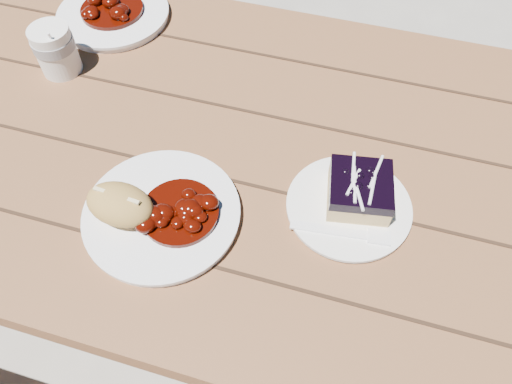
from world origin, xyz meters
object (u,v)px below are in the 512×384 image
(picnic_table, at_px, (97,160))
(blueberry_cake, at_px, (360,190))
(second_plate, at_px, (113,15))
(bread_roll, at_px, (120,204))
(coffee_cup, at_px, (56,50))
(main_plate, at_px, (162,215))
(dessert_plate, at_px, (349,207))

(picnic_table, xyz_separation_m, blueberry_cake, (0.54, -0.07, 0.20))
(blueberry_cake, relative_size, second_plate, 0.47)
(bread_roll, relative_size, coffee_cup, 1.14)
(second_plate, bearing_deg, blueberry_cake, -29.32)
(main_plate, distance_m, dessert_plate, 0.30)
(bread_roll, height_order, dessert_plate, bread_roll)
(picnic_table, distance_m, second_plate, 0.32)
(picnic_table, height_order, blueberry_cake, blueberry_cake)
(picnic_table, relative_size, dessert_plate, 10.22)
(picnic_table, xyz_separation_m, second_plate, (-0.04, 0.27, 0.17))
(main_plate, bearing_deg, blueberry_cake, 21.36)
(blueberry_cake, relative_size, coffee_cup, 1.16)
(dessert_plate, height_order, blueberry_cake, blueberry_cake)
(main_plate, bearing_deg, dessert_plate, 19.39)
(bread_roll, distance_m, second_plate, 0.53)
(main_plate, distance_m, second_plate, 0.54)
(second_plate, bearing_deg, dessert_plate, -30.85)
(bread_roll, bearing_deg, second_plate, 117.44)
(dessert_plate, bearing_deg, bread_roll, -160.51)
(picnic_table, relative_size, coffee_cup, 20.87)
(coffee_cup, bearing_deg, picnic_table, -50.88)
(dessert_plate, height_order, second_plate, second_plate)
(picnic_table, bearing_deg, main_plate, -35.56)
(main_plate, xyz_separation_m, second_plate, (-0.30, 0.45, 0.00))
(main_plate, bearing_deg, second_plate, 123.66)
(picnic_table, xyz_separation_m, bread_roll, (0.20, -0.20, 0.21))
(main_plate, height_order, dessert_plate, main_plate)
(dessert_plate, distance_m, second_plate, 0.67)
(dessert_plate, xyz_separation_m, blueberry_cake, (0.01, 0.01, 0.03))
(dessert_plate, height_order, coffee_cup, coffee_cup)
(dessert_plate, bearing_deg, second_plate, 149.15)
(picnic_table, xyz_separation_m, dessert_plate, (0.53, -0.08, 0.17))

